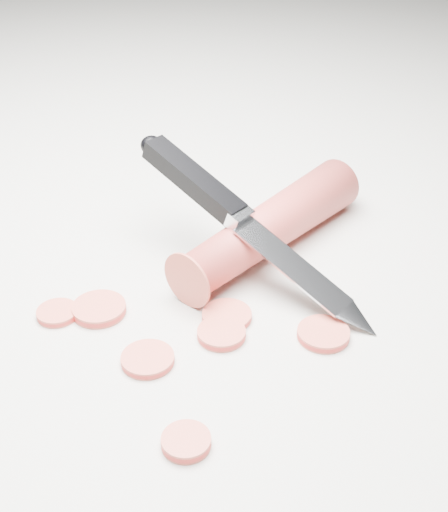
% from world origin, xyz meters
% --- Properties ---
extents(ground, '(2.40, 2.40, 0.00)m').
position_xyz_m(ground, '(0.00, 0.00, 0.00)').
color(ground, beige).
rests_on(ground, ground).
extents(carrot, '(0.10, 0.21, 0.04)m').
position_xyz_m(carrot, '(0.02, 0.07, 0.02)').
color(carrot, '#BA332F').
rests_on(carrot, ground).
extents(carrot_slice_0, '(0.04, 0.04, 0.01)m').
position_xyz_m(carrot_slice_0, '(-0.06, -0.06, 0.00)').
color(carrot_slice_0, '#D24D3B').
rests_on(carrot_slice_0, ground).
extents(carrot_slice_1, '(0.04, 0.04, 0.01)m').
position_xyz_m(carrot_slice_1, '(0.03, -0.03, 0.00)').
color(carrot_slice_1, '#D24D3B').
rests_on(carrot_slice_1, ground).
extents(carrot_slice_2, '(0.04, 0.04, 0.01)m').
position_xyz_m(carrot_slice_2, '(0.04, -0.05, 0.00)').
color(carrot_slice_2, '#D24D3B').
rests_on(carrot_slice_2, ground).
extents(carrot_slice_3, '(0.04, 0.04, 0.01)m').
position_xyz_m(carrot_slice_3, '(0.00, -0.09, 0.00)').
color(carrot_slice_3, '#D24D3B').
rests_on(carrot_slice_3, ground).
extents(carrot_slice_4, '(0.04, 0.04, 0.01)m').
position_xyz_m(carrot_slice_4, '(0.10, -0.02, 0.00)').
color(carrot_slice_4, '#D24D3B').
rests_on(carrot_slice_4, ground).
extents(carrot_slice_5, '(0.03, 0.03, 0.01)m').
position_xyz_m(carrot_slice_5, '(-0.09, -0.08, 0.00)').
color(carrot_slice_5, '#D24D3B').
rests_on(carrot_slice_5, ground).
extents(carrot_slice_6, '(0.03, 0.03, 0.01)m').
position_xyz_m(carrot_slice_6, '(0.06, -0.15, 0.00)').
color(carrot_slice_6, '#D24D3B').
rests_on(carrot_slice_6, ground).
extents(kitchen_knife, '(0.24, 0.09, 0.09)m').
position_xyz_m(kitchen_knife, '(0.02, 0.03, 0.05)').
color(kitchen_knife, silver).
rests_on(kitchen_knife, ground).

